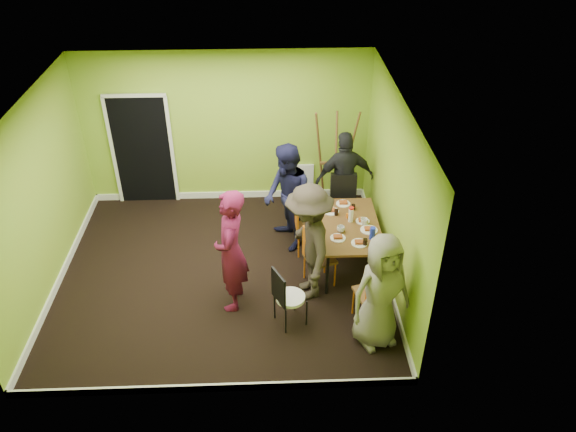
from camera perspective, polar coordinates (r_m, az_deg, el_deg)
name	(u,v)px	position (r m, az deg, el deg)	size (l,w,h in m)	color
ground	(224,273)	(8.82, -6.48, -5.82)	(5.00, 5.00, 0.00)	black
room_walls	(219,219)	(8.26, -7.06, -0.35)	(5.04, 4.54, 2.82)	#94B62E
dining_table	(349,228)	(8.59, 6.24, -1.18)	(0.90, 1.50, 0.75)	black
chair_left_far	(304,221)	(8.89, 1.60, -0.47)	(0.45, 0.45, 1.04)	orange
chair_left_near	(315,254)	(8.25, 2.78, -3.93)	(0.52, 0.52, 0.98)	orange
chair_back_end	(343,192)	(9.37, 5.64, 2.43)	(0.44, 0.51, 1.04)	orange
chair_front_end	(375,292)	(7.67, 8.84, -7.66)	(0.52, 0.52, 1.01)	orange
chair_bentwood	(286,295)	(7.62, -0.18, -8.04)	(0.49, 0.48, 0.93)	black
easel	(335,161)	(9.85, 4.76, 5.57)	(0.77, 0.72, 1.91)	brown
plate_near_left	(331,211)	(8.83, 4.40, 0.49)	(0.25, 0.25, 0.01)	white
plate_near_right	(338,238)	(8.25, 5.08, -2.24)	(0.23, 0.23, 0.01)	white
plate_far_back	(343,204)	(9.03, 5.63, 1.26)	(0.23, 0.23, 0.01)	white
plate_far_front	(359,243)	(8.18, 7.26, -2.76)	(0.24, 0.24, 0.01)	white
plate_wall_back	(363,221)	(8.65, 7.59, -0.52)	(0.21, 0.21, 0.01)	white
plate_wall_front	(369,230)	(8.47, 8.22, -1.41)	(0.26, 0.26, 0.01)	white
thermos	(351,215)	(8.57, 6.41, 0.09)	(0.08, 0.08, 0.22)	white
blue_bottle	(372,233)	(8.24, 8.57, -1.75)	(0.08, 0.08, 0.20)	#1B2DCC
orange_bottle	(347,216)	(8.69, 6.04, 0.04)	(0.04, 0.04, 0.08)	orange
glass_mid	(336,212)	(8.73, 4.92, 0.38)	(0.07, 0.07, 0.10)	black
glass_back	(353,207)	(8.89, 6.64, 0.91)	(0.06, 0.06, 0.09)	black
glass_front	(365,242)	(8.13, 7.84, -2.65)	(0.07, 0.07, 0.10)	black
cup_a	(341,229)	(8.37, 5.38, -1.32)	(0.12, 0.12, 0.09)	white
cup_b	(364,222)	(8.56, 7.74, -0.57)	(0.11, 0.11, 0.10)	white
person_standing	(231,251)	(7.71, -5.81, -3.58)	(0.68, 0.45, 1.87)	#590F2E
person_left_far	(287,198)	(8.87, -0.07, 1.85)	(0.87, 0.68, 1.79)	#161637
person_left_near	(309,243)	(7.86, 2.12, -2.77)	(1.18, 0.68, 1.82)	#2B251D
person_back_end	(344,179)	(9.49, 5.75, 3.73)	(1.01, 0.42, 1.72)	black
person_front_end	(381,292)	(7.26, 9.39, -7.60)	(0.82, 0.54, 1.69)	gray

